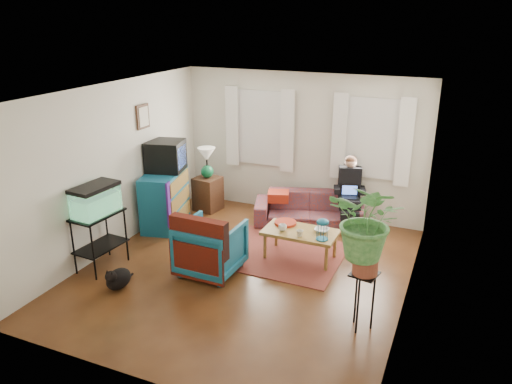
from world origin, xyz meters
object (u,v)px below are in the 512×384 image
at_px(plant_stand, 362,301).
at_px(aquarium_stand, 100,241).
at_px(dresser, 165,199).
at_px(side_table, 208,194).
at_px(coffee_table, 300,245).
at_px(armchair, 211,245).
at_px(sofa, 309,204).

bearing_deg(plant_stand, aquarium_stand, 179.96).
bearing_deg(aquarium_stand, dresser, 94.20).
bearing_deg(side_table, plant_stand, -37.05).
xyz_separation_m(dresser, aquarium_stand, (-0.01, -1.70, -0.07)).
distance_m(coffee_table, plant_stand, 1.89).
relative_size(dresser, armchair, 1.29).
height_order(sofa, dresser, dresser).
relative_size(aquarium_stand, armchair, 1.00).
bearing_deg(dresser, side_table, 56.55).
xyz_separation_m(dresser, coffee_table, (2.59, -0.28, -0.26)).
bearing_deg(aquarium_stand, plant_stand, 4.49).
distance_m(dresser, armchair, 1.93).
height_order(side_table, aquarium_stand, aquarium_stand).
bearing_deg(armchair, plant_stand, 168.60).
bearing_deg(coffee_table, sofa, 102.65).
relative_size(side_table, dresser, 0.59).
xyz_separation_m(aquarium_stand, armchair, (1.55, 0.52, 0.00)).
xyz_separation_m(sofa, dresser, (-2.31, -1.07, 0.12)).
height_order(side_table, dresser, dresser).
xyz_separation_m(sofa, aquarium_stand, (-2.32, -2.76, 0.05)).
bearing_deg(plant_stand, armchair, 167.11).
distance_m(dresser, plant_stand, 4.20).
xyz_separation_m(side_table, plant_stand, (3.50, -2.64, 0.05)).
xyz_separation_m(armchair, plant_stand, (2.30, -0.53, -0.05)).
bearing_deg(sofa, armchair, -126.99).
bearing_deg(sofa, coffee_table, -96.06).
distance_m(sofa, armchair, 2.37).
relative_size(aquarium_stand, plant_stand, 1.15).
bearing_deg(aquarium_stand, side_table, 86.97).
bearing_deg(aquarium_stand, sofa, 54.56).
distance_m(aquarium_stand, plant_stand, 3.85).
bearing_deg(coffee_table, plant_stand, -48.10).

